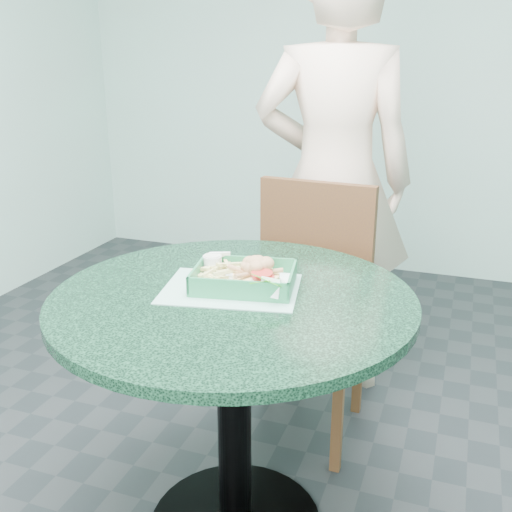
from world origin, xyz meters
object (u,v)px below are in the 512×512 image
(cafe_table, at_px, (234,357))
(dining_chair, at_px, (307,292))
(sauce_ramekin, at_px, (219,265))
(food_basket, at_px, (244,289))
(diner_person, at_px, (335,142))
(crab_sandwich, at_px, (257,277))

(cafe_table, distance_m, dining_chair, 0.65)
(sauce_ramekin, bearing_deg, dining_chair, 75.74)
(cafe_table, xyz_separation_m, food_basket, (0.01, 0.05, 0.19))
(diner_person, height_order, sauce_ramekin, diner_person)
(diner_person, height_order, food_basket, diner_person)
(food_basket, bearing_deg, dining_chair, 87.46)
(food_basket, distance_m, sauce_ramekin, 0.13)
(diner_person, bearing_deg, food_basket, 77.55)
(food_basket, bearing_deg, crab_sandwich, 26.70)
(crab_sandwich, bearing_deg, cafe_table, -121.60)
(cafe_table, bearing_deg, sauce_ramekin, 126.36)
(dining_chair, bearing_deg, crab_sandwich, -84.65)
(dining_chair, bearing_deg, cafe_table, -88.54)
(food_basket, bearing_deg, sauce_ramekin, 145.59)
(diner_person, relative_size, crab_sandwich, 16.17)
(dining_chair, height_order, crab_sandwich, dining_chair)
(food_basket, bearing_deg, cafe_table, -102.49)
(crab_sandwich, xyz_separation_m, sauce_ramekin, (-0.14, 0.06, -0.00))
(cafe_table, relative_size, sauce_ramekin, 17.81)
(food_basket, height_order, crab_sandwich, crab_sandwich)
(cafe_table, relative_size, diner_person, 0.47)
(dining_chair, bearing_deg, sauce_ramekin, -99.40)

